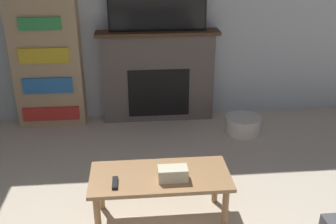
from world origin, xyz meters
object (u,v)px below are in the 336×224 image
coffee_table (160,181)px  storage_basket (243,125)px  bookshelf (46,53)px  tv (157,2)px  fireplace (158,76)px

coffee_table → storage_basket: coffee_table is taller
coffee_table → bookshelf: size_ratio=0.61×
tv → coffee_table: size_ratio=1.04×
bookshelf → storage_basket: 2.40m
bookshelf → fireplace: bearing=1.0°
fireplace → bookshelf: 1.32m
fireplace → bookshelf: (-1.28, -0.02, 0.32)m
tv → storage_basket: 1.70m
fireplace → bookshelf: bearing=-179.0°
fireplace → storage_basket: fireplace is taller
fireplace → coffee_table: 1.97m
bookshelf → storage_basket: size_ratio=4.32×
tv → bookshelf: 1.39m
storage_basket → coffee_table: bearing=-126.2°
fireplace → storage_basket: size_ratio=3.52×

